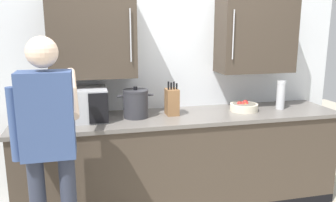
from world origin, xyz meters
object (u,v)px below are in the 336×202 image
at_px(stock_pot, 136,104).
at_px(person_figure, 49,139).
at_px(fruit_bowl, 244,107).
at_px(thermos_flask, 281,95).
at_px(microwave_oven, 70,105).
at_px(knife_block, 172,102).

relative_size(stock_pot, person_figure, 0.19).
xyz_separation_m(fruit_bowl, person_figure, (-1.73, -0.69, 0.04)).
relative_size(thermos_flask, stock_pot, 0.87).
xyz_separation_m(microwave_oven, person_figure, (-0.11, -0.72, -0.06)).
height_order(thermos_flask, stock_pot, thermos_flask).
bearing_deg(thermos_flask, knife_block, 177.94).
height_order(microwave_oven, stock_pot, stock_pot).
distance_m(knife_block, person_figure, 1.25).
xyz_separation_m(thermos_flask, person_figure, (-2.12, -0.68, -0.06)).
relative_size(knife_block, thermos_flask, 1.12).
bearing_deg(microwave_oven, fruit_bowl, -0.79).
relative_size(microwave_oven, stock_pot, 2.38).
distance_m(microwave_oven, thermos_flask, 2.01).
bearing_deg(person_figure, knife_block, 35.14).
xyz_separation_m(knife_block, person_figure, (-1.02, -0.72, -0.04)).
bearing_deg(fruit_bowl, thermos_flask, -2.44).
bearing_deg(fruit_bowl, person_figure, -158.18).
bearing_deg(person_figure, thermos_flask, 17.77).
relative_size(thermos_flask, person_figure, 0.17).
distance_m(thermos_flask, person_figure, 2.22).
bearing_deg(knife_block, thermos_flask, -2.06).
xyz_separation_m(microwave_oven, stock_pot, (0.57, -0.01, -0.01)).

